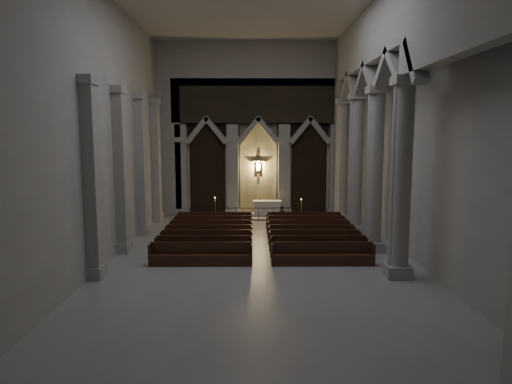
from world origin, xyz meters
TOP-DOWN VIEW (x-y plane):
  - room at (0.00, 0.00)m, footprint 24.00×24.10m
  - sanctuary_wall at (0.00, 11.54)m, footprint 14.00×0.77m
  - right_arcade at (5.50, 1.33)m, footprint 1.00×24.00m
  - left_pilasters at (-6.75, 3.50)m, footprint 0.60×13.00m
  - sanctuary_step at (0.00, 10.60)m, footprint 8.50×2.60m
  - altar at (0.61, 10.72)m, footprint 1.98×0.79m
  - altar_rail at (0.00, 8.97)m, footprint 4.99×0.09m
  - candle_stand_left at (-2.92, 9.70)m, footprint 0.26×0.26m
  - candle_stand_right at (2.86, 9.67)m, footprint 0.24×0.24m
  - pews at (0.00, 3.03)m, footprint 9.95×8.19m
  - worshipper at (1.41, 7.41)m, footprint 0.53×0.39m

SIDE VIEW (x-z plane):
  - sanctuary_step at x=0.00m, z-range 0.00..0.15m
  - pews at x=0.00m, z-range -0.18..0.84m
  - candle_stand_right at x=2.86m, z-range -0.33..1.10m
  - candle_stand_left at x=-2.92m, z-range -0.35..1.19m
  - altar_rail at x=0.00m, z-range 0.16..1.14m
  - altar at x=0.61m, z-range 0.15..1.16m
  - worshipper at x=1.41m, z-range 0.00..1.31m
  - left_pilasters at x=-6.75m, z-range -0.10..7.92m
  - sanctuary_wall at x=0.00m, z-range 0.62..12.62m
  - room at x=0.00m, z-range 1.60..13.60m
  - right_arcade at x=5.50m, z-range 1.83..13.83m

